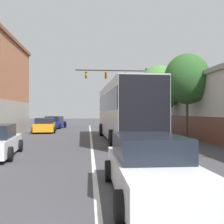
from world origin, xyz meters
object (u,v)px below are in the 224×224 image
hatchback_foreground (150,167)px  street_tree_far (187,79)px  parked_car_left_near (45,125)px  bus (124,110)px  street_tree_near (159,89)px  parked_car_left_far (55,123)px  traffic_signal_gantry (123,84)px

hatchback_foreground → street_tree_far: size_ratio=0.75×
street_tree_far → parked_car_left_near: bearing=144.5°
bus → street_tree_near: size_ratio=1.93×
bus → parked_car_left_far: 15.70m
traffic_signal_gantry → street_tree_far: traffic_signal_gantry is taller
street_tree_near → street_tree_far: bearing=-81.4°
parked_car_left_near → parked_car_left_far: bearing=-6.4°
parked_car_left_near → street_tree_far: street_tree_far is taller
bus → traffic_signal_gantry: bearing=-9.1°
parked_car_left_far → bus: bearing=-147.9°
traffic_signal_gantry → street_tree_far: 11.68m
parked_car_left_far → street_tree_far: 18.34m
hatchback_foreground → street_tree_far: (5.47, 11.80, 3.61)m
bus → parked_car_left_near: bus is taller
parked_car_left_far → street_tree_near: street_tree_near is taller
hatchback_foreground → street_tree_far: 13.50m
street_tree_near → street_tree_far: 4.82m
bus → street_tree_far: 4.93m
parked_car_left_far → parked_car_left_near: bearing=-173.8°
parked_car_left_near → parked_car_left_far: size_ratio=0.97×
bus → traffic_signal_gantry: size_ratio=1.46×
traffic_signal_gantry → bus: bearing=-97.4°
street_tree_near → street_tree_far: street_tree_near is taller
hatchback_foreground → street_tree_near: size_ratio=0.75×
parked_car_left_near → street_tree_far: 14.10m
street_tree_near → bus: bearing=-128.3°
parked_car_left_far → hatchback_foreground: bearing=-160.7°
parked_car_left_near → street_tree_far: size_ratio=0.76×
street_tree_far → parked_car_left_far: bearing=127.5°
parked_car_left_far → street_tree_far: size_ratio=0.79×
parked_car_left_near → traffic_signal_gantry: size_ratio=0.57×
bus → parked_car_left_near: (-6.66, 7.87, -1.45)m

